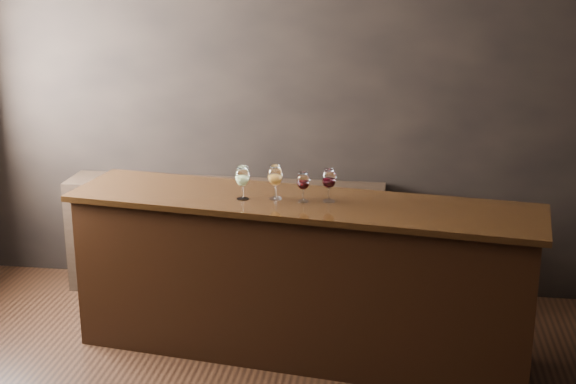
# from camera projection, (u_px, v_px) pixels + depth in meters

# --- Properties ---
(room_shell) EXTENTS (5.02, 4.52, 2.81)m
(room_shell) POSITION_uv_depth(u_px,v_px,m) (182.00, 109.00, 3.94)
(room_shell) COLOR black
(room_shell) RESTS_ON ground
(bar_counter) EXTENTS (2.96, 1.02, 1.02)m
(bar_counter) POSITION_uv_depth(u_px,v_px,m) (301.00, 281.00, 5.19)
(bar_counter) COLOR black
(bar_counter) RESTS_ON ground
(bar_top) EXTENTS (3.07, 1.10, 0.04)m
(bar_top) POSITION_uv_depth(u_px,v_px,m) (301.00, 203.00, 5.04)
(bar_top) COLOR black
(bar_top) RESTS_ON bar_counter
(back_bar_shelf) EXTENTS (2.43, 0.40, 0.87)m
(back_bar_shelf) POSITION_uv_depth(u_px,v_px,m) (225.00, 238.00, 6.18)
(back_bar_shelf) COLOR black
(back_bar_shelf) RESTS_ON ground
(glass_white) EXTENTS (0.09, 0.09, 0.21)m
(glass_white) POSITION_uv_depth(u_px,v_px,m) (242.00, 177.00, 5.02)
(glass_white) COLOR white
(glass_white) RESTS_ON bar_top
(glass_amber) EXTENTS (0.09, 0.09, 0.22)m
(glass_amber) POSITION_uv_depth(u_px,v_px,m) (275.00, 176.00, 5.02)
(glass_amber) COLOR white
(glass_amber) RESTS_ON bar_top
(glass_red_a) EXTENTS (0.08, 0.08, 0.19)m
(glass_red_a) POSITION_uv_depth(u_px,v_px,m) (303.00, 182.00, 4.97)
(glass_red_a) COLOR white
(glass_red_a) RESTS_ON bar_top
(glass_red_b) EXTENTS (0.09, 0.09, 0.21)m
(glass_red_b) POSITION_uv_depth(u_px,v_px,m) (329.00, 179.00, 4.97)
(glass_red_b) COLOR white
(glass_red_b) RESTS_ON bar_top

